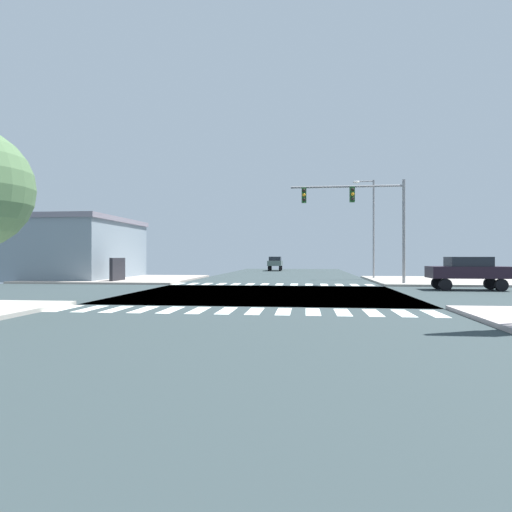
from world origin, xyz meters
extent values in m
cube|color=#2B3739|center=(0.00, 0.00, -0.03)|extent=(14.00, 90.00, 0.05)
cube|color=#2B3739|center=(0.00, 0.00, -0.03)|extent=(90.00, 12.00, 0.05)
cube|color=#A09B91|center=(13.00, 12.00, 0.07)|extent=(12.00, 12.00, 0.14)
cube|color=#A3978E|center=(-13.00, 12.00, 0.07)|extent=(12.00, 12.00, 0.14)
cube|color=white|center=(-6.75, -7.30, 0.00)|extent=(0.50, 2.00, 0.01)
cube|color=white|center=(-5.75, -7.30, 0.00)|extent=(0.50, 2.00, 0.01)
cube|color=white|center=(-4.75, -7.30, 0.00)|extent=(0.50, 2.00, 0.01)
cube|color=white|center=(-3.75, -7.30, 0.00)|extent=(0.50, 2.00, 0.01)
cube|color=white|center=(-2.75, -7.30, 0.00)|extent=(0.50, 2.00, 0.01)
cube|color=white|center=(-1.75, -7.30, 0.00)|extent=(0.50, 2.00, 0.01)
cube|color=white|center=(-0.75, -7.30, 0.00)|extent=(0.50, 2.00, 0.01)
cube|color=white|center=(0.25, -7.30, 0.00)|extent=(0.50, 2.00, 0.01)
cube|color=white|center=(1.25, -7.30, 0.00)|extent=(0.50, 2.00, 0.01)
cube|color=white|center=(2.25, -7.30, 0.00)|extent=(0.50, 2.00, 0.01)
cube|color=white|center=(3.25, -7.30, 0.00)|extent=(0.50, 2.00, 0.01)
cube|color=white|center=(4.25, -7.30, 0.00)|extent=(0.50, 2.00, 0.01)
cube|color=white|center=(5.25, -7.30, 0.00)|extent=(0.50, 2.00, 0.01)
cube|color=white|center=(6.25, -7.30, 0.00)|extent=(0.50, 2.00, 0.01)
cube|color=white|center=(-6.75, 7.30, 0.00)|extent=(0.50, 2.00, 0.01)
cube|color=white|center=(-5.75, 7.30, 0.00)|extent=(0.50, 2.00, 0.01)
cube|color=white|center=(-4.75, 7.30, 0.00)|extent=(0.50, 2.00, 0.01)
cube|color=white|center=(-3.75, 7.30, 0.00)|extent=(0.50, 2.00, 0.01)
cube|color=white|center=(-2.75, 7.30, 0.00)|extent=(0.50, 2.00, 0.01)
cube|color=white|center=(-1.75, 7.30, 0.00)|extent=(0.50, 2.00, 0.01)
cube|color=white|center=(-0.75, 7.30, 0.00)|extent=(0.50, 2.00, 0.01)
cube|color=white|center=(0.25, 7.30, 0.00)|extent=(0.50, 2.00, 0.01)
cube|color=white|center=(1.25, 7.30, 0.00)|extent=(0.50, 2.00, 0.01)
cube|color=white|center=(2.25, 7.30, 0.00)|extent=(0.50, 2.00, 0.01)
cube|color=white|center=(3.25, 7.30, 0.00)|extent=(0.50, 2.00, 0.01)
cube|color=white|center=(4.25, 7.30, 0.00)|extent=(0.50, 2.00, 0.01)
cube|color=white|center=(5.25, 7.30, 0.00)|extent=(0.50, 2.00, 0.01)
cube|color=white|center=(6.25, 7.30, 0.00)|extent=(0.50, 2.00, 0.01)
cylinder|color=gray|center=(8.49, 7.50, 3.50)|extent=(0.20, 0.20, 7.01)
cylinder|color=gray|center=(4.75, 7.50, 6.61)|extent=(7.48, 0.14, 0.14)
cube|color=#1E5123|center=(5.13, 7.50, 6.06)|extent=(0.32, 0.40, 1.00)
sphere|color=black|center=(5.13, 7.25, 6.37)|extent=(0.22, 0.22, 0.22)
sphere|color=orange|center=(5.13, 7.25, 6.06)|extent=(0.22, 0.22, 0.22)
sphere|color=black|center=(5.13, 7.25, 5.75)|extent=(0.22, 0.22, 0.22)
cube|color=#1E5123|center=(1.91, 7.50, 6.06)|extent=(0.32, 0.40, 1.00)
sphere|color=black|center=(1.91, 7.25, 6.37)|extent=(0.22, 0.22, 0.22)
sphere|color=orange|center=(1.91, 7.25, 6.06)|extent=(0.22, 0.22, 0.22)
sphere|color=black|center=(1.91, 7.25, 5.75)|extent=(0.22, 0.22, 0.22)
cylinder|color=gray|center=(7.65, 14.78, 4.13)|extent=(0.16, 0.16, 8.27)
cylinder|color=gray|center=(6.95, 14.78, 8.17)|extent=(1.40, 0.10, 0.10)
ellipsoid|color=silver|center=(6.25, 14.78, 8.12)|extent=(0.60, 0.32, 0.20)
cube|color=gray|center=(-18.35, 12.81, 2.37)|extent=(10.27, 10.88, 4.74)
cube|color=slate|center=(-18.35, 12.81, 4.94)|extent=(10.57, 11.18, 0.40)
cube|color=black|center=(-11.72, 8.37, 0.90)|extent=(0.24, 2.20, 1.80)
cylinder|color=black|center=(-1.28, 34.51, 0.34)|extent=(0.26, 0.68, 0.68)
cylinder|color=black|center=(-2.72, 34.51, 0.34)|extent=(0.26, 0.68, 0.68)
cylinder|color=black|center=(-1.28, 37.43, 0.34)|extent=(0.26, 0.68, 0.68)
cylinder|color=black|center=(-2.72, 37.43, 0.34)|extent=(0.26, 0.68, 0.68)
cube|color=#4F615A|center=(-2.00, 35.97, 1.01)|extent=(1.80, 4.30, 0.66)
cube|color=black|center=(-2.00, 35.97, 1.61)|extent=(1.55, 2.24, 0.54)
cylinder|color=black|center=(12.61, 4.22, 0.34)|extent=(0.68, 0.26, 0.68)
cylinder|color=black|center=(12.61, 2.78, 0.34)|extent=(0.68, 0.26, 0.68)
cylinder|color=black|center=(9.69, 4.22, 0.34)|extent=(0.68, 0.26, 0.68)
cylinder|color=black|center=(9.69, 2.78, 0.34)|extent=(0.68, 0.26, 0.68)
cube|color=black|center=(11.15, 3.50, 1.01)|extent=(4.30, 1.80, 0.66)
cube|color=black|center=(11.15, 3.50, 1.61)|extent=(2.24, 1.55, 0.54)
camera|label=1|loc=(1.98, -22.34, 1.90)|focal=30.65mm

